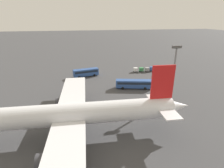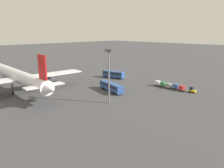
{
  "view_description": "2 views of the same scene",
  "coord_description": "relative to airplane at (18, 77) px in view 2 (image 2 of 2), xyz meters",
  "views": [
    {
      "loc": [
        7.89,
        79.9,
        24.05
      ],
      "look_at": [
        -3.11,
        27.29,
        3.69
      ],
      "focal_mm": 28.0,
      "sensor_mm": 36.0,
      "label": 1
    },
    {
      "loc": [
        -66.94,
        79.21,
        21.78
      ],
      "look_at": [
        -9.89,
        21.33,
        2.03
      ],
      "focal_mm": 35.0,
      "sensor_mm": 36.0,
      "label": 2
    }
  ],
  "objects": [
    {
      "name": "cargo_cart_blue",
      "position": [
        -39.23,
        -43.66,
        -4.55
      ],
      "size": [
        2.15,
        1.87,
        2.06
      ],
      "rotation": [
        0.0,
        0.0,
        -0.1
      ],
      "color": "#38383D",
      "rests_on": "ground"
    },
    {
      "name": "light_pole",
      "position": [
        -32.55,
        -14.07,
        4.53
      ],
      "size": [
        2.8,
        0.7,
        16.63
      ],
      "color": "slate",
      "rests_on": "ground"
    },
    {
      "name": "airplane",
      "position": [
        0.0,
        0.0,
        0.0
      ],
      "size": [
        55.92,
        48.85,
        15.31
      ],
      "rotation": [
        0.0,
        0.0,
        -0.06
      ],
      "color": "silver",
      "rests_on": "ground"
    },
    {
      "name": "cargo_cart_grey",
      "position": [
        -36.48,
        -42.91,
        -4.55
      ],
      "size": [
        2.15,
        1.87,
        2.06
      ],
      "rotation": [
        0.0,
        0.0,
        -0.1
      ],
      "color": "#38383D",
      "rests_on": "ground"
    },
    {
      "name": "cargo_cart_green",
      "position": [
        -33.73,
        -43.42,
        -4.55
      ],
      "size": [
        2.15,
        1.87,
        2.06
      ],
      "rotation": [
        0.0,
        0.0,
        -0.1
      ],
      "color": "#38383D",
      "rests_on": "ground"
    },
    {
      "name": "shuttle_bus_near",
      "position": [
        -7.51,
        -41.74,
        -3.76
      ],
      "size": [
        11.18,
        4.74,
        3.33
      ],
      "rotation": [
        0.0,
        0.0,
        0.19
      ],
      "color": "#2D5199",
      "rests_on": "ground"
    },
    {
      "name": "worker_person",
      "position": [
        -13.46,
        -47.57,
        -4.87
      ],
      "size": [
        0.38,
        0.38,
        1.74
      ],
      "color": "#1E1E2D",
      "rests_on": "ground"
    },
    {
      "name": "shuttle_bus_far",
      "position": [
        -23.52,
        -24.17,
        -3.82
      ],
      "size": [
        13.13,
        5.73,
        3.2
      ],
      "rotation": [
        0.0,
        0.0,
        -0.25
      ],
      "color": "#2D5199",
      "rests_on": "ground"
    },
    {
      "name": "baggage_tug",
      "position": [
        -45.69,
        -43.64,
        -4.8
      ],
      "size": [
        2.52,
        1.85,
        2.1
      ],
      "rotation": [
        0.0,
        0.0,
        -0.11
      ],
      "color": "gold",
      "rests_on": "ground"
    },
    {
      "name": "ground_plane",
      "position": [
        -11.63,
        -47.93,
        -5.74
      ],
      "size": [
        600.0,
        600.0,
        0.0
      ],
      "primitive_type": "plane",
      "color": "#424244"
    },
    {
      "name": "cargo_cart_white",
      "position": [
        -30.98,
        -43.71,
        -4.55
      ],
      "size": [
        2.15,
        1.87,
        2.06
      ],
      "rotation": [
        0.0,
        0.0,
        -0.1
      ],
      "color": "#38383D",
      "rests_on": "ground"
    },
    {
      "name": "cargo_cart_red",
      "position": [
        -41.98,
        -42.78,
        -4.55
      ],
      "size": [
        2.15,
        1.87,
        2.06
      ],
      "rotation": [
        0.0,
        0.0,
        -0.1
      ],
      "color": "#38383D",
      "rests_on": "ground"
    }
  ]
}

